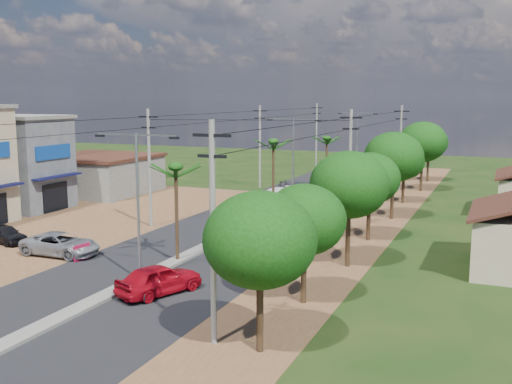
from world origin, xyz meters
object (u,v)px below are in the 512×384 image
(car_silver_mid, at_px, (280,220))
(roadside_sign, at_px, (82,253))
(car_red_near, at_px, (159,280))
(moto_rider_east, at_px, (148,291))
(car_white_far, at_px, (275,197))
(car_parked_dark, at_px, (5,235))
(car_parked_silver, at_px, (61,245))

(car_silver_mid, relative_size, roadside_sign, 3.87)
(car_red_near, relative_size, moto_rider_east, 2.56)
(car_white_far, xyz_separation_m, car_parked_dark, (-11.64, -20.88, -0.13))
(car_white_far, xyz_separation_m, car_parked_silver, (-6.00, -21.95, -0.05))
(car_silver_mid, bearing_deg, moto_rider_east, 74.33)
(car_parked_silver, bearing_deg, car_red_near, -113.82)
(car_white_far, distance_m, roadside_sign, 22.76)
(car_parked_silver, height_order, roadside_sign, car_parked_silver)
(car_white_far, relative_size, moto_rider_east, 2.96)
(car_silver_mid, distance_m, car_white_far, 10.68)
(car_silver_mid, xyz_separation_m, moto_rider_east, (-0.53, -17.14, -0.33))
(car_parked_silver, bearing_deg, car_silver_mid, -41.17)
(car_silver_mid, height_order, moto_rider_east, car_silver_mid)
(car_red_near, height_order, car_parked_silver, car_red_near)
(car_parked_silver, bearing_deg, roadside_sign, -103.91)
(car_red_near, xyz_separation_m, car_parked_silver, (-9.71, 4.06, -0.06))
(car_parked_silver, relative_size, car_parked_dark, 1.39)
(roadside_sign, bearing_deg, car_parked_dark, 178.44)
(car_white_far, relative_size, car_parked_dark, 1.43)
(car_red_near, bearing_deg, moto_rider_east, 109.37)
(car_red_near, xyz_separation_m, moto_rider_east, (-0.06, -0.96, -0.31))
(car_parked_silver, relative_size, moto_rider_east, 2.88)
(car_white_far, bearing_deg, roadside_sign, -77.17)
(car_red_near, height_order, car_parked_dark, car_red_near)
(roadside_sign, bearing_deg, car_white_far, 89.61)
(moto_rider_east, distance_m, roadside_sign, 8.91)
(car_parked_silver, distance_m, car_parked_dark, 5.74)
(car_silver_mid, bearing_deg, car_parked_dark, 21.03)
(car_silver_mid, relative_size, car_parked_silver, 0.94)
(car_white_far, height_order, roadside_sign, car_white_far)
(car_white_far, xyz_separation_m, moto_rider_east, (3.65, -26.97, -0.30))
(car_parked_dark, height_order, moto_rider_east, car_parked_dark)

